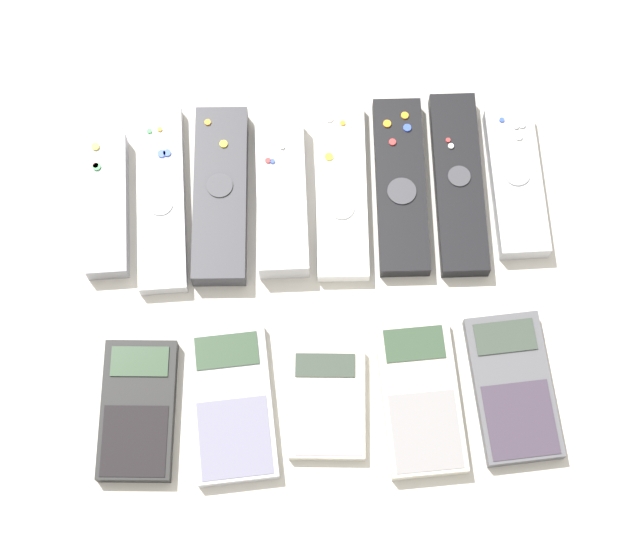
{
  "coord_description": "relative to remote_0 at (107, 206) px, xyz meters",
  "views": [
    {
      "loc": [
        -0.02,
        -0.35,
        1.05
      ],
      "look_at": [
        0.0,
        0.03,
        0.01
      ],
      "focal_mm": 60.0,
      "sensor_mm": 36.0,
      "label": 1
    }
  ],
  "objects": [
    {
      "name": "calculator_1",
      "position": [
        0.13,
        -0.22,
        -0.0
      ],
      "size": [
        0.09,
        0.16,
        0.02
      ],
      "rotation": [
        0.0,
        0.0,
        0.06
      ],
      "color": "#B2B2B7",
      "rests_on": "ground_plane"
    },
    {
      "name": "remote_1",
      "position": [
        0.06,
        0.01,
        -0.0
      ],
      "size": [
        0.05,
        0.21,
        0.02
      ],
      "rotation": [
        0.0,
        0.0,
        0.01
      ],
      "color": "#B7B7BC",
      "rests_on": "ground_plane"
    },
    {
      "name": "calculator_0",
      "position": [
        0.03,
        -0.22,
        -0.0
      ],
      "size": [
        0.08,
        0.15,
        0.02
      ],
      "rotation": [
        0.0,
        0.0,
        -0.07
      ],
      "color": "black",
      "rests_on": "ground_plane"
    },
    {
      "name": "remote_6",
      "position": [
        0.37,
        0.01,
        -0.0
      ],
      "size": [
        0.05,
        0.21,
        0.02
      ],
      "rotation": [
        0.0,
        0.0,
        -0.03
      ],
      "color": "black",
      "rests_on": "ground_plane"
    },
    {
      "name": "remote_3",
      "position": [
        0.19,
        -0.0,
        0.0
      ],
      "size": [
        0.05,
        0.18,
        0.03
      ],
      "rotation": [
        0.0,
        0.0,
        -0.01
      ],
      "color": "#B7B7BC",
      "rests_on": "ground_plane"
    },
    {
      "name": "remote_4",
      "position": [
        0.25,
        0.0,
        -0.0
      ],
      "size": [
        0.06,
        0.2,
        0.02
      ],
      "rotation": [
        0.0,
        0.0,
        -0.04
      ],
      "color": "white",
      "rests_on": "ground_plane"
    },
    {
      "name": "calculator_2",
      "position": [
        0.22,
        -0.23,
        -0.0
      ],
      "size": [
        0.08,
        0.12,
        0.01
      ],
      "rotation": [
        0.0,
        0.0,
        -0.07
      ],
      "color": "beige",
      "rests_on": "ground_plane"
    },
    {
      "name": "calculator_3",
      "position": [
        0.31,
        -0.23,
        -0.0
      ],
      "size": [
        0.08,
        0.16,
        0.02
      ],
      "rotation": [
        0.0,
        0.0,
        0.04
      ],
      "color": "beige",
      "rests_on": "ground_plane"
    },
    {
      "name": "remote_7",
      "position": [
        0.44,
        0.0,
        -0.0
      ],
      "size": [
        0.05,
        0.17,
        0.02
      ],
      "rotation": [
        0.0,
        0.0,
        0.0
      ],
      "color": "#B7B7BC",
      "rests_on": "ground_plane"
    },
    {
      "name": "ground_plane",
      "position": [
        0.22,
        -0.13,
        -0.01
      ],
      "size": [
        3.0,
        3.0,
        0.0
      ],
      "primitive_type": "plane",
      "color": "beige"
    },
    {
      "name": "remote_2",
      "position": [
        0.12,
        0.01,
        0.0
      ],
      "size": [
        0.06,
        0.2,
        0.03
      ],
      "rotation": [
        0.0,
        0.0,
        -0.05
      ],
      "color": "#333338",
      "rests_on": "ground_plane"
    },
    {
      "name": "remote_0",
      "position": [
        0.0,
        0.0,
        0.0
      ],
      "size": [
        0.04,
        0.16,
        0.02
      ],
      "rotation": [
        0.0,
        0.0,
        0.01
      ],
      "color": "gray",
      "rests_on": "ground_plane"
    },
    {
      "name": "calculator_4",
      "position": [
        0.41,
        -0.22,
        -0.0
      ],
      "size": [
        0.09,
        0.15,
        0.02
      ],
      "rotation": [
        0.0,
        0.0,
        0.06
      ],
      "color": "#4C4C51",
      "rests_on": "ground_plane"
    },
    {
      "name": "remote_5",
      "position": [
        0.31,
        0.01,
        -0.0
      ],
      "size": [
        0.06,
        0.2,
        0.02
      ],
      "rotation": [
        0.0,
        0.0,
        -0.03
      ],
      "color": "black",
      "rests_on": "ground_plane"
    }
  ]
}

